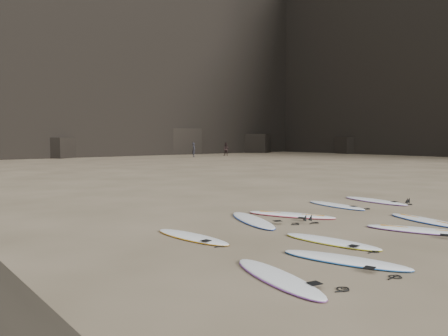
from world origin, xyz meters
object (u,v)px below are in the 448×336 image
object	(u,v)px
surfboard_9	(375,201)
person_a	(194,150)
surfboard_2	(331,241)
surfboard_6	(253,220)
surfboard_0	(278,277)
surfboard_5	(192,236)
surfboard_4	(427,220)
surfboard_1	(345,259)
surfboard_8	(336,205)
person_b	(226,149)
surfboard_7	(291,215)
surfboard_3	(422,230)

from	to	relation	value
surfboard_9	person_a	xyz separation A→B (m)	(16.01, 33.84, 0.82)
surfboard_2	surfboard_6	distance (m)	2.92
surfboard_0	surfboard_5	size ratio (longest dim) A/B	1.03
surfboard_2	surfboard_4	bearing A→B (deg)	-11.19
surfboard_1	surfboard_4	size ratio (longest dim) A/B	1.01
surfboard_1	surfboard_8	world-z (taller)	surfboard_1
surfboard_5	surfboard_6	world-z (taller)	surfboard_6
surfboard_1	surfboard_0	bearing A→B (deg)	159.39
person_a	surfboard_5	bearing A→B (deg)	179.88
surfboard_2	person_b	bearing A→B (deg)	44.85
surfboard_9	surfboard_1	bearing A→B (deg)	-147.28
surfboard_1	person_a	distance (m)	44.36
surfboard_9	person_a	bearing A→B (deg)	69.52
surfboard_0	surfboard_7	distance (m)	5.89
surfboard_6	surfboard_1	bearing A→B (deg)	-87.82
surfboard_7	surfboard_8	distance (m)	2.59
surfboard_8	surfboard_4	bearing A→B (deg)	-91.18
surfboard_4	person_b	distance (m)	44.15
surfboard_2	person_b	size ratio (longest dim) A/B	1.37
surfboard_3	person_a	world-z (taller)	person_a
surfboard_2	surfboard_8	world-z (taller)	surfboard_8
surfboard_5	person_a	bearing A→B (deg)	47.66
surfboard_5	surfboard_7	xyz separation A→B (m)	(3.91, 0.47, 0.01)
person_a	surfboard_3	bearing A→B (deg)	-172.42
surfboard_3	person_b	distance (m)	45.34
surfboard_0	surfboard_7	bearing A→B (deg)	52.06
surfboard_6	person_a	bearing A→B (deg)	77.86
surfboard_5	surfboard_6	bearing A→B (deg)	6.38
surfboard_2	surfboard_8	distance (m)	5.34
surfboard_5	person_a	world-z (taller)	person_a
surfboard_1	surfboard_5	xyz separation A→B (m)	(-1.11, 3.39, -0.00)
surfboard_0	surfboard_4	distance (m)	6.80
surfboard_4	surfboard_5	bearing A→B (deg)	171.33
person_b	person_a	bearing A→B (deg)	-120.58
surfboard_5	surfboard_8	xyz separation A→B (m)	(6.49, 0.76, 0.00)
surfboard_6	surfboard_7	world-z (taller)	same
surfboard_3	person_a	distance (m)	42.23
surfboard_3	surfboard_5	world-z (taller)	surfboard_3
surfboard_9	surfboard_6	bearing A→B (deg)	-176.06
surfboard_4	surfboard_6	bearing A→B (deg)	153.54
surfboard_5	surfboard_2	bearing A→B (deg)	-54.39
surfboard_0	surfboard_5	bearing A→B (deg)	91.83
surfboard_1	surfboard_3	bearing A→B (deg)	-12.38
surfboard_3	person_b	xyz separation A→B (m)	(25.03, 37.79, 0.80)
surfboard_0	surfboard_8	world-z (taller)	same
surfboard_7	person_b	size ratio (longest dim) A/B	1.57
surfboard_7	surfboard_9	world-z (taller)	surfboard_7
surfboard_3	surfboard_7	size ratio (longest dim) A/B	0.99
surfboard_8	surfboard_9	world-z (taller)	surfboard_9
surfboard_0	surfboard_8	size ratio (longest dim) A/B	1.00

